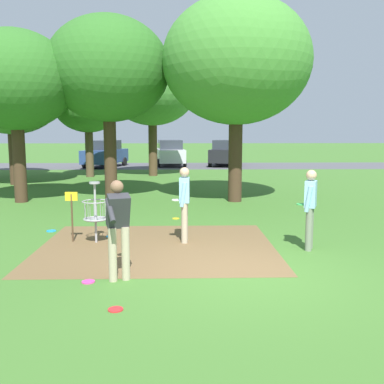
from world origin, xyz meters
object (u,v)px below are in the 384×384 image
at_px(tree_near_left, 11,89).
at_px(frisbee_near_basket, 51,231).
at_px(frisbee_far_left, 111,236).
at_px(parked_car_center_left, 170,153).
at_px(frisbee_by_tee, 176,218).
at_px(player_waiting_left, 184,200).
at_px(tree_mid_center, 152,87).
at_px(tree_mid_left, 15,81).
at_px(player_foreground_watching, 118,223).
at_px(parked_car_leftmost, 105,154).
at_px(disc_golf_basket, 93,210).
at_px(frisbee_mid_grass, 116,309).
at_px(tree_near_right, 108,70).
at_px(frisbee_far_right, 88,282).
at_px(tree_mid_right, 237,61).
at_px(player_throwing, 310,205).
at_px(parked_car_center_right, 226,153).
at_px(tree_far_center, 88,103).

bearing_deg(tree_near_left, frisbee_near_basket, -65.65).
bearing_deg(frisbee_far_left, parked_car_center_left, 87.53).
bearing_deg(frisbee_by_tee, player_waiting_left, -85.18).
relative_size(tree_near_left, tree_mid_center, 0.92).
distance_m(frisbee_far_left, tree_mid_left, 7.88).
height_order(player_foreground_watching, player_waiting_left, same).
bearing_deg(parked_car_leftmost, tree_mid_center, -58.81).
height_order(disc_golf_basket, frisbee_mid_grass, disc_golf_basket).
bearing_deg(tree_near_right, frisbee_mid_grass, -81.01).
bearing_deg(frisbee_far_right, frisbee_mid_grass, -62.09).
xyz_separation_m(player_waiting_left, tree_near_right, (-2.68, 6.63, 3.72)).
relative_size(frisbee_far_right, tree_mid_right, 0.03).
relative_size(player_throwing, parked_car_center_right, 0.38).
xyz_separation_m(frisbee_by_tee, tree_far_center, (-4.82, 11.86, 3.97)).
bearing_deg(frisbee_mid_grass, tree_near_left, 114.55).
bearing_deg(frisbee_near_basket, tree_mid_left, 116.97).
height_order(disc_golf_basket, tree_near_left, tree_near_left).
relative_size(tree_near_right, parked_car_center_right, 1.46).
relative_size(player_foreground_watching, tree_mid_left, 0.29).
bearing_deg(disc_golf_basket, player_throwing, -8.59).
relative_size(frisbee_mid_grass, tree_mid_left, 0.04).
xyz_separation_m(tree_mid_center, tree_far_center, (-3.43, -0.49, -0.91)).
relative_size(player_throwing, frisbee_mid_grass, 7.93).
relative_size(frisbee_far_left, tree_near_left, 0.04).
bearing_deg(frisbee_mid_grass, player_foreground_watching, 95.11).
relative_size(frisbee_mid_grass, frisbee_far_right, 0.97).
xyz_separation_m(tree_mid_center, parked_car_center_right, (4.78, 7.04, -3.97)).
xyz_separation_m(frisbee_by_tee, frisbee_far_right, (-1.42, -5.37, 0.00)).
height_order(player_foreground_watching, frisbee_far_right, player_foreground_watching).
bearing_deg(parked_car_leftmost, frisbee_far_left, -80.19).
bearing_deg(frisbee_far_right, disc_golf_basket, 98.97).
xyz_separation_m(frisbee_far_right, tree_mid_center, (0.02, 17.72, 4.88)).
bearing_deg(player_waiting_left, tree_near_right, 112.00).
height_order(player_waiting_left, tree_mid_center, tree_mid_center).
height_order(player_waiting_left, frisbee_near_basket, player_waiting_left).
height_order(player_throwing, frisbee_far_right, player_throwing).
xyz_separation_m(frisbee_far_left, frisbee_far_right, (0.11, -3.22, 0.00)).
xyz_separation_m(player_foreground_watching, frisbee_mid_grass, (0.11, -1.29, -0.98)).
relative_size(player_waiting_left, tree_far_center, 0.30).
bearing_deg(frisbee_near_basket, parked_car_center_left, 83.08).
xyz_separation_m(frisbee_far_left, parked_car_leftmost, (-3.56, 20.60, 0.91)).
distance_m(player_waiting_left, tree_mid_right, 7.26).
bearing_deg(tree_mid_left, tree_mid_center, 65.75).
bearing_deg(tree_mid_right, disc_golf_basket, -123.92).
height_order(player_foreground_watching, tree_mid_center, tree_mid_center).
height_order(player_foreground_watching, frisbee_near_basket, player_foreground_watching).
relative_size(frisbee_far_right, parked_car_center_right, 0.05).
height_order(player_foreground_watching, frisbee_by_tee, player_foreground_watching).
bearing_deg(tree_mid_right, tree_mid_center, 110.74).
xyz_separation_m(player_waiting_left, frisbee_far_right, (-1.64, -2.69, -0.96)).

